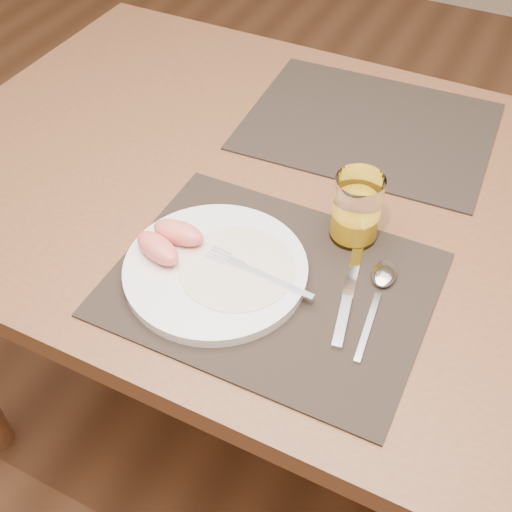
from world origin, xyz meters
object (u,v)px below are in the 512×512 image
(table, at_px, (309,227))
(placemat_near, at_px, (271,284))
(fork, at_px, (250,269))
(spoon, at_px, (382,281))
(plate, at_px, (216,269))
(placemat_far, at_px, (369,126))
(knife, at_px, (347,297))
(juice_glass, at_px, (356,211))

(table, relative_size, placemat_near, 3.11)
(fork, relative_size, spoon, 0.91)
(plate, bearing_deg, placemat_far, 80.74)
(placemat_far, xyz_separation_m, knife, (0.12, -0.42, 0.00))
(knife, bearing_deg, spoon, 54.90)
(spoon, relative_size, juice_glass, 1.72)
(placemat_near, xyz_separation_m, fork, (-0.03, -0.00, 0.02))
(spoon, distance_m, juice_glass, 0.11)
(table, height_order, spoon, spoon)
(table, height_order, placemat_near, placemat_near)
(placemat_near, bearing_deg, juice_glass, 64.40)
(table, xyz_separation_m, spoon, (0.17, -0.15, 0.09))
(fork, bearing_deg, placemat_near, 8.54)
(fork, distance_m, spoon, 0.19)
(juice_glass, bearing_deg, fork, -124.10)
(fork, distance_m, juice_glass, 0.19)
(table, relative_size, fork, 7.99)
(plate, bearing_deg, fork, 15.95)
(placemat_far, distance_m, juice_glass, 0.31)
(knife, bearing_deg, table, 124.91)
(placemat_far, relative_size, plate, 1.67)
(placemat_near, relative_size, plate, 1.67)
(plate, bearing_deg, spoon, 21.55)
(placemat_near, height_order, spoon, spoon)
(table, bearing_deg, spoon, -40.87)
(knife, height_order, spoon, spoon)
(table, distance_m, placemat_far, 0.24)
(plate, distance_m, knife, 0.19)
(table, xyz_separation_m, placemat_far, (0.02, 0.22, 0.09))
(table, relative_size, placemat_far, 3.11)
(juice_glass, bearing_deg, placemat_far, 104.76)
(placemat_far, relative_size, spoon, 2.34)
(juice_glass, bearing_deg, spoon, -46.51)
(placemat_near, height_order, plate, plate)
(placemat_far, bearing_deg, knife, -74.55)
(plate, height_order, spoon, plate)
(spoon, bearing_deg, juice_glass, 133.49)
(plate, relative_size, spoon, 1.40)
(fork, bearing_deg, placemat_far, 86.70)
(placemat_far, relative_size, fork, 2.57)
(knife, bearing_deg, placemat_near, -169.13)
(knife, bearing_deg, fork, -169.66)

